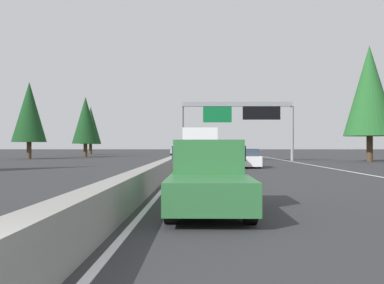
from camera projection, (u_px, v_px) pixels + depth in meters
ground_plane at (188, 158)px, 62.73m from camera, size 320.00×320.00×0.00m
median_barrier at (189, 153)px, 82.74m from camera, size 180.00×0.56×0.90m
shoulder_stripe_right at (262, 157)px, 72.53m from camera, size 160.00×0.16×0.01m
shoulder_stripe_median at (191, 157)px, 72.73m from camera, size 160.00×0.16×0.01m
sign_gantry_overhead at (239, 114)px, 51.72m from camera, size 0.50×12.68×6.62m
pickup_far_center at (209, 175)px, 12.31m from camera, size 5.60×2.00×1.86m
box_truck_near_center at (200, 147)px, 35.39m from camera, size 8.50×2.40×2.95m
minivan_mid_right at (200, 150)px, 74.85m from camera, size 5.00×1.95×1.69m
bus_mid_center at (200, 146)px, 92.00m from camera, size 11.50×2.55×3.10m
sedan_far_left at (202, 153)px, 66.27m from camera, size 4.40×1.80×1.47m
sedan_mid_left at (247, 159)px, 36.11m from camera, size 4.40×1.80×1.47m
oncoming_near at (176, 150)px, 89.46m from camera, size 5.60×2.00×1.86m
conifer_right_mid at (370, 91)px, 49.64m from camera, size 5.51×5.51×12.53m
conifer_left_near at (29, 112)px, 59.67m from camera, size 4.40×4.40×9.99m
conifer_left_mid at (85, 120)px, 71.21m from camera, size 4.08×4.08×9.27m
conifer_left_far at (91, 125)px, 90.02m from camera, size 4.10×4.10×9.33m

